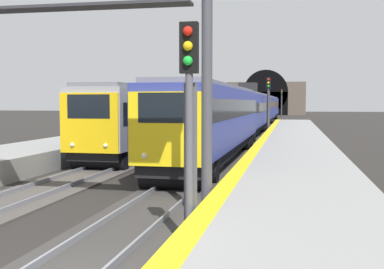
{
  "coord_description": "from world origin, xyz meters",
  "views": [
    {
      "loc": [
        -7.53,
        -3.99,
        3.18
      ],
      "look_at": [
        16.31,
        0.85,
        1.57
      ],
      "focal_mm": 46.12,
      "sensor_mm": 36.0,
      "label": 1
    }
  ],
  "objects_px": {
    "overhead_signal_gantry": "(56,36)",
    "railway_signal_mid": "(268,101)",
    "train_main_approaching": "(256,110)",
    "railway_signal_near": "(189,114)",
    "train_adjacent_platform": "(187,112)",
    "railway_signal_far": "(282,100)"
  },
  "relations": [
    {
      "from": "train_main_approaching",
      "to": "railway_signal_far",
      "type": "bearing_deg",
      "value": 178.33
    },
    {
      "from": "train_main_approaching",
      "to": "train_adjacent_platform",
      "type": "bearing_deg",
      "value": -16.85
    },
    {
      "from": "train_adjacent_platform",
      "to": "train_main_approaching",
      "type": "bearing_deg",
      "value": 163.2
    },
    {
      "from": "railway_signal_mid",
      "to": "overhead_signal_gantry",
      "type": "distance_m",
      "value": 32.73
    },
    {
      "from": "train_adjacent_platform",
      "to": "railway_signal_near",
      "type": "height_order",
      "value": "train_adjacent_platform"
    },
    {
      "from": "railway_signal_mid",
      "to": "overhead_signal_gantry",
      "type": "relative_size",
      "value": 0.63
    },
    {
      "from": "railway_signal_far",
      "to": "train_adjacent_platform",
      "type": "bearing_deg",
      "value": -6.1
    },
    {
      "from": "railway_signal_far",
      "to": "train_main_approaching",
      "type": "bearing_deg",
      "value": -2.32
    },
    {
      "from": "train_adjacent_platform",
      "to": "railway_signal_mid",
      "type": "bearing_deg",
      "value": 124.18
    },
    {
      "from": "train_main_approaching",
      "to": "railway_signal_near",
      "type": "relative_size",
      "value": 16.35
    },
    {
      "from": "railway_signal_near",
      "to": "train_main_approaching",
      "type": "bearing_deg",
      "value": -177.62
    },
    {
      "from": "train_main_approaching",
      "to": "overhead_signal_gantry",
      "type": "distance_m",
      "value": 43.06
    },
    {
      "from": "train_main_approaching",
      "to": "railway_signal_mid",
      "type": "xyz_separation_m",
      "value": [
        -10.51,
        -1.89,
        0.94
      ]
    },
    {
      "from": "railway_signal_near",
      "to": "railway_signal_mid",
      "type": "height_order",
      "value": "railway_signal_mid"
    },
    {
      "from": "train_main_approaching",
      "to": "overhead_signal_gantry",
      "type": "bearing_deg",
      "value": -2.47
    },
    {
      "from": "railway_signal_mid",
      "to": "overhead_signal_gantry",
      "type": "bearing_deg",
      "value": -7.43
    },
    {
      "from": "train_adjacent_platform",
      "to": "railway_signal_far",
      "type": "bearing_deg",
      "value": 174.6
    },
    {
      "from": "train_adjacent_platform",
      "to": "railway_signal_near",
      "type": "distance_m",
      "value": 31.23
    },
    {
      "from": "overhead_signal_gantry",
      "to": "railway_signal_mid",
      "type": "bearing_deg",
      "value": -7.43
    },
    {
      "from": "railway_signal_near",
      "to": "railway_signal_mid",
      "type": "xyz_separation_m",
      "value": [
        34.87,
        -0.0,
        0.32
      ]
    },
    {
      "from": "railway_signal_near",
      "to": "railway_signal_far",
      "type": "distance_m",
      "value": 91.96
    },
    {
      "from": "overhead_signal_gantry",
      "to": "railway_signal_far",
      "type": "bearing_deg",
      "value": -2.7
    }
  ]
}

